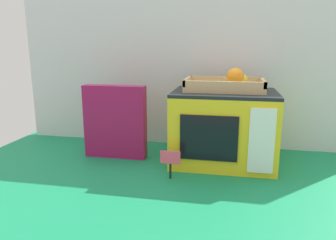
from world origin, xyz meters
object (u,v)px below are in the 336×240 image
object	(u,v)px
food_groups_crate	(227,85)
cookie_set_box	(115,122)
price_sign	(170,160)
toy_microwave	(223,127)

from	to	relation	value
food_groups_crate	cookie_set_box	xyz separation A→B (m)	(-0.44, -0.05, -0.16)
cookie_set_box	price_sign	size ratio (longest dim) A/B	2.97
cookie_set_box	price_sign	bearing A→B (deg)	-34.19
cookie_set_box	food_groups_crate	bearing A→B (deg)	6.02
food_groups_crate	price_sign	world-z (taller)	food_groups_crate
toy_microwave	food_groups_crate	bearing A→B (deg)	75.94
toy_microwave	food_groups_crate	size ratio (longest dim) A/B	1.32
toy_microwave	cookie_set_box	size ratio (longest dim) A/B	1.31
toy_microwave	cookie_set_box	bearing A→B (deg)	-177.21
price_sign	cookie_set_box	bearing A→B (deg)	145.81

